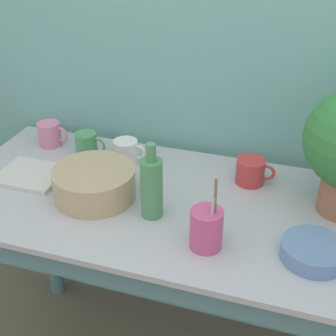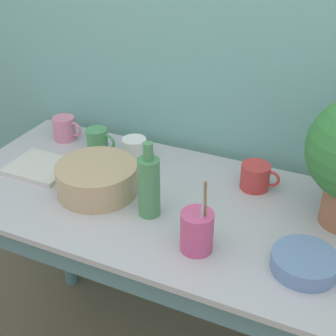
% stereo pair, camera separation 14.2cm
% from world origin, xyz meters
% --- Properties ---
extents(wall_back, '(6.00, 0.05, 2.40)m').
position_xyz_m(wall_back, '(0.00, 0.73, 1.20)').
color(wall_back, '#70ADA8').
rests_on(wall_back, ground_plane).
extents(counter_table, '(1.44, 0.67, 0.88)m').
position_xyz_m(counter_table, '(0.00, 0.31, 0.71)').
color(counter_table, slate).
rests_on(counter_table, ground_plane).
extents(bowl_wash_large, '(0.26, 0.26, 0.10)m').
position_xyz_m(bowl_wash_large, '(-0.23, 0.29, 0.93)').
color(bowl_wash_large, tan).
rests_on(bowl_wash_large, counter_table).
extents(bottle_tall, '(0.07, 0.07, 0.24)m').
position_xyz_m(bottle_tall, '(-0.02, 0.25, 0.98)').
color(bottle_tall, '#4C8C59').
rests_on(bottle_tall, counter_table).
extents(mug_green, '(0.12, 0.08, 0.09)m').
position_xyz_m(mug_green, '(-0.37, 0.52, 0.93)').
color(mug_green, '#4C935B').
rests_on(mug_green, counter_table).
extents(mug_white, '(0.12, 0.09, 0.08)m').
position_xyz_m(mug_white, '(-0.22, 0.53, 0.92)').
color(mug_white, white).
rests_on(mug_white, counter_table).
extents(mug_red, '(0.13, 0.10, 0.09)m').
position_xyz_m(mug_red, '(0.23, 0.52, 0.92)').
color(mug_red, '#C63838').
rests_on(mug_red, counter_table).
extents(mug_pink, '(0.12, 0.09, 0.09)m').
position_xyz_m(mug_pink, '(-0.54, 0.56, 0.92)').
color(mug_pink, pink).
rests_on(mug_pink, counter_table).
extents(bowl_small_blue, '(0.17, 0.17, 0.05)m').
position_xyz_m(bowl_small_blue, '(0.45, 0.20, 0.90)').
color(bowl_small_blue, '#6684B2').
rests_on(bowl_small_blue, counter_table).
extents(utensil_cup, '(0.09, 0.09, 0.23)m').
position_xyz_m(utensil_cup, '(0.17, 0.16, 0.94)').
color(utensil_cup, '#CC4C7F').
rests_on(utensil_cup, counter_table).
extents(tray_board, '(0.21, 0.18, 0.02)m').
position_xyz_m(tray_board, '(-0.49, 0.33, 0.89)').
color(tray_board, beige).
rests_on(tray_board, counter_table).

